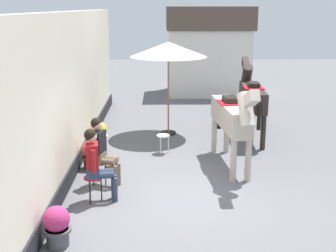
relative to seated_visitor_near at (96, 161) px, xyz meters
name	(u,v)px	position (x,y,z in m)	size (l,w,h in m)	color
ground_plane	(182,148)	(1.73, 3.26, -0.78)	(40.00, 40.00, 0.00)	slate
pub_facade_wall	(68,101)	(-0.81, 1.76, 0.76)	(0.34, 14.00, 3.40)	beige
distant_cottage	(208,50)	(3.13, 10.82, 1.02)	(3.40, 2.60, 3.50)	silver
seated_visitor_near	(96,161)	(0.00, 0.00, 0.00)	(0.61, 0.49, 1.39)	red
seated_visitor_far	(101,148)	(-0.01, 0.81, 0.00)	(0.61, 0.48, 1.39)	black
saddled_horse_near	(232,117)	(2.74, 1.79, 0.38)	(0.63, 3.00, 2.06)	#B2A899
saddled_horse_far	(252,96)	(3.64, 4.19, 0.38)	(0.54, 3.00, 2.06)	#2D231E
flower_planter_nearest	(57,226)	(-0.38, -1.63, -0.44)	(0.43, 0.43, 0.64)	#4C4C51
flower_planter_inner_far	(91,154)	(-0.37, 1.76, -0.44)	(0.43, 0.43, 0.64)	brown
flower_planter_farthest	(99,133)	(-0.40, 3.46, -0.44)	(0.43, 0.43, 0.64)	beige
cafe_parasol	(168,50)	(1.39, 4.57, 1.59)	(2.10, 2.10, 2.58)	black
spare_stool_white	(163,137)	(1.24, 2.84, -0.38)	(0.32, 0.32, 0.46)	white
satchel_bag	(112,169)	(0.12, 1.45, -0.68)	(0.28, 0.12, 0.20)	brown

